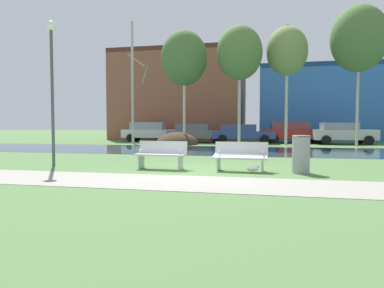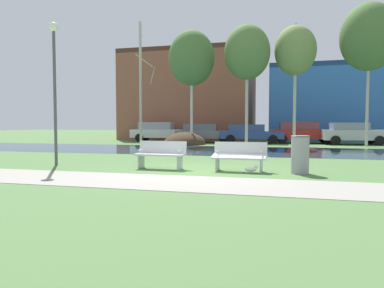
{
  "view_description": "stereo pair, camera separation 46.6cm",
  "coord_description": "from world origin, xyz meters",
  "px_view_note": "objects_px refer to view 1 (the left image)",
  "views": [
    {
      "loc": [
        2.23,
        -10.4,
        1.41
      ],
      "look_at": [
        -0.41,
        1.24,
        0.75
      ],
      "focal_mm": 34.02,
      "sensor_mm": 36.0,
      "label": 1
    },
    {
      "loc": [
        2.68,
        -10.29,
        1.41
      ],
      "look_at": [
        -0.41,
        1.24,
        0.75
      ],
      "focal_mm": 34.02,
      "sensor_mm": 36.0,
      "label": 2
    }
  ],
  "objects_px": {
    "trash_bin": "(301,154)",
    "parked_hatch_third_blue": "(242,133)",
    "parked_wagon_fourth_red": "(293,132)",
    "seagull": "(253,169)",
    "parked_sedan_second_grey": "(196,132)",
    "streetlamp": "(52,68)",
    "bench_right": "(240,155)",
    "parked_suv_fifth_silver": "(342,133)",
    "bench_left": "(161,154)",
    "parked_van_nearest_white": "(151,131)"
  },
  "relations": [
    {
      "from": "trash_bin",
      "to": "parked_hatch_third_blue",
      "type": "xyz_separation_m",
      "value": [
        -3.14,
        16.71,
        0.18
      ]
    },
    {
      "from": "parked_wagon_fourth_red",
      "to": "seagull",
      "type": "bearing_deg",
      "value": -96.33
    },
    {
      "from": "parked_sedan_second_grey",
      "to": "streetlamp",
      "type": "bearing_deg",
      "value": -94.75
    },
    {
      "from": "bench_right",
      "to": "parked_suv_fifth_silver",
      "type": "bearing_deg",
      "value": 70.84
    },
    {
      "from": "streetlamp",
      "to": "parked_wagon_fourth_red",
      "type": "xyz_separation_m",
      "value": [
        8.66,
        17.19,
        -2.45
      ]
    },
    {
      "from": "parked_sedan_second_grey",
      "to": "trash_bin",
      "type": "bearing_deg",
      "value": -68.16
    },
    {
      "from": "bench_right",
      "to": "parked_hatch_third_blue",
      "type": "distance_m",
      "value": 16.7
    },
    {
      "from": "trash_bin",
      "to": "parked_sedan_second_grey",
      "type": "distance_m",
      "value": 17.93
    },
    {
      "from": "bench_left",
      "to": "trash_bin",
      "type": "relative_size",
      "value": 1.49
    },
    {
      "from": "parked_van_nearest_white",
      "to": "streetlamp",
      "type": "bearing_deg",
      "value": -81.72
    },
    {
      "from": "bench_left",
      "to": "parked_van_nearest_white",
      "type": "height_order",
      "value": "parked_van_nearest_white"
    },
    {
      "from": "bench_right",
      "to": "streetlamp",
      "type": "xyz_separation_m",
      "value": [
        -6.31,
        0.03,
        2.81
      ]
    },
    {
      "from": "bench_left",
      "to": "parked_sedan_second_grey",
      "type": "relative_size",
      "value": 0.35
    },
    {
      "from": "bench_right",
      "to": "parked_van_nearest_white",
      "type": "relative_size",
      "value": 0.33
    },
    {
      "from": "streetlamp",
      "to": "parked_van_nearest_white",
      "type": "xyz_separation_m",
      "value": [
        -2.5,
        17.21,
        -2.46
      ]
    },
    {
      "from": "trash_bin",
      "to": "parked_van_nearest_white",
      "type": "height_order",
      "value": "parked_van_nearest_white"
    },
    {
      "from": "bench_right",
      "to": "parked_sedan_second_grey",
      "type": "height_order",
      "value": "parked_sedan_second_grey"
    },
    {
      "from": "streetlamp",
      "to": "parked_suv_fifth_silver",
      "type": "xyz_separation_m",
      "value": [
        11.96,
        16.23,
        -2.48
      ]
    },
    {
      "from": "parked_van_nearest_white",
      "to": "parked_hatch_third_blue",
      "type": "relative_size",
      "value": 1.02
    },
    {
      "from": "bench_right",
      "to": "parked_suv_fifth_silver",
      "type": "xyz_separation_m",
      "value": [
        5.65,
        16.26,
        0.33
      ]
    },
    {
      "from": "trash_bin",
      "to": "parked_van_nearest_white",
      "type": "distance_m",
      "value": 20.28
    },
    {
      "from": "bench_right",
      "to": "parked_suv_fifth_silver",
      "type": "relative_size",
      "value": 0.37
    },
    {
      "from": "parked_sedan_second_grey",
      "to": "parked_wagon_fourth_red",
      "type": "bearing_deg",
      "value": 5.05
    },
    {
      "from": "bench_right",
      "to": "parked_hatch_third_blue",
      "type": "relative_size",
      "value": 0.34
    },
    {
      "from": "bench_left",
      "to": "parked_hatch_third_blue",
      "type": "distance_m",
      "value": 16.68
    },
    {
      "from": "parked_sedan_second_grey",
      "to": "parked_wagon_fourth_red",
      "type": "distance_m",
      "value": 7.32
    },
    {
      "from": "parked_van_nearest_white",
      "to": "parked_suv_fifth_silver",
      "type": "relative_size",
      "value": 1.13
    },
    {
      "from": "seagull",
      "to": "parked_van_nearest_white",
      "type": "relative_size",
      "value": 0.08
    },
    {
      "from": "bench_right",
      "to": "trash_bin",
      "type": "relative_size",
      "value": 1.49
    },
    {
      "from": "seagull",
      "to": "bench_left",
      "type": "bearing_deg",
      "value": 172.86
    },
    {
      "from": "streetlamp",
      "to": "parked_van_nearest_white",
      "type": "distance_m",
      "value": 17.56
    },
    {
      "from": "seagull",
      "to": "streetlamp",
      "type": "relative_size",
      "value": 0.08
    },
    {
      "from": "trash_bin",
      "to": "parked_sedan_second_grey",
      "type": "relative_size",
      "value": 0.24
    },
    {
      "from": "parked_van_nearest_white",
      "to": "parked_sedan_second_grey",
      "type": "xyz_separation_m",
      "value": [
        3.88,
        -0.67,
        -0.05
      ]
    },
    {
      "from": "bench_right",
      "to": "seagull",
      "type": "height_order",
      "value": "bench_right"
    },
    {
      "from": "parked_sedan_second_grey",
      "to": "parked_van_nearest_white",
      "type": "bearing_deg",
      "value": 170.25
    },
    {
      "from": "streetlamp",
      "to": "parked_wagon_fourth_red",
      "type": "bearing_deg",
      "value": 63.24
    },
    {
      "from": "bench_left",
      "to": "parked_wagon_fourth_red",
      "type": "height_order",
      "value": "parked_wagon_fourth_red"
    },
    {
      "from": "trash_bin",
      "to": "parked_van_nearest_white",
      "type": "xyz_separation_m",
      "value": [
        -10.55,
        17.31,
        0.26
      ]
    },
    {
      "from": "bench_left",
      "to": "trash_bin",
      "type": "height_order",
      "value": "trash_bin"
    },
    {
      "from": "streetlamp",
      "to": "parked_wagon_fourth_red",
      "type": "distance_m",
      "value": 19.4
    },
    {
      "from": "parked_hatch_third_blue",
      "to": "parked_van_nearest_white",
      "type": "bearing_deg",
      "value": 175.39
    },
    {
      "from": "trash_bin",
      "to": "parked_wagon_fourth_red",
      "type": "distance_m",
      "value": 17.3
    },
    {
      "from": "bench_right",
      "to": "seagull",
      "type": "bearing_deg",
      "value": -42.02
    },
    {
      "from": "bench_right",
      "to": "parked_hatch_third_blue",
      "type": "height_order",
      "value": "parked_hatch_third_blue"
    },
    {
      "from": "bench_left",
      "to": "parked_van_nearest_white",
      "type": "relative_size",
      "value": 0.33
    },
    {
      "from": "bench_right",
      "to": "parked_wagon_fourth_red",
      "type": "relative_size",
      "value": 0.33
    },
    {
      "from": "bench_left",
      "to": "bench_right",
      "type": "relative_size",
      "value": 1.0
    },
    {
      "from": "parked_van_nearest_white",
      "to": "seagull",
      "type": "bearing_deg",
      "value": -62.36
    },
    {
      "from": "bench_left",
      "to": "bench_right",
      "type": "height_order",
      "value": "same"
    }
  ]
}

